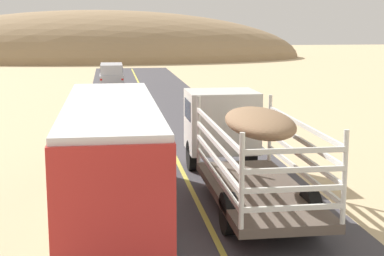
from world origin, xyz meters
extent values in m
cube|color=silver|center=(1.47, 12.56, 1.82)|extent=(2.50, 2.20, 2.20)
cube|color=#192333|center=(1.47, 12.56, 2.27)|extent=(2.53, 1.54, 0.70)
cube|color=brown|center=(1.47, 7.16, 0.72)|extent=(2.50, 6.40, 0.24)
cylinder|color=silver|center=(0.28, 10.30, 1.94)|extent=(0.12, 0.12, 2.20)
cylinder|color=silver|center=(2.66, 10.30, 1.94)|extent=(0.12, 0.12, 2.20)
cylinder|color=silver|center=(0.28, 4.02, 1.94)|extent=(0.12, 0.12, 2.20)
cylinder|color=silver|center=(2.66, 4.02, 1.94)|extent=(0.12, 0.12, 2.20)
cube|color=silver|center=(0.26, 7.16, 1.28)|extent=(0.08, 6.30, 0.12)
cube|color=silver|center=(2.68, 7.16, 1.28)|extent=(0.08, 6.30, 0.12)
cube|color=silver|center=(1.47, 4.00, 1.28)|extent=(2.40, 0.08, 0.12)
cube|color=silver|center=(0.26, 7.16, 1.72)|extent=(0.08, 6.30, 0.12)
cube|color=silver|center=(2.68, 7.16, 1.72)|extent=(0.08, 6.30, 0.12)
cube|color=silver|center=(1.47, 4.00, 1.72)|extent=(2.40, 0.08, 0.12)
cube|color=silver|center=(0.26, 7.16, 2.16)|extent=(0.08, 6.30, 0.12)
cube|color=silver|center=(2.68, 7.16, 2.16)|extent=(0.08, 6.30, 0.12)
cube|color=silver|center=(1.47, 4.00, 2.16)|extent=(2.40, 0.08, 0.12)
cube|color=silver|center=(0.26, 7.16, 2.60)|extent=(0.08, 6.30, 0.12)
cube|color=silver|center=(2.68, 7.16, 2.60)|extent=(0.08, 6.30, 0.12)
cube|color=silver|center=(1.47, 4.00, 2.60)|extent=(2.40, 0.08, 0.12)
ellipsoid|color=#8C6B4C|center=(1.47, 7.16, 2.69)|extent=(1.75, 3.84, 0.70)
cylinder|color=black|center=(0.38, 12.56, 0.57)|extent=(0.32, 1.10, 1.10)
cylinder|color=black|center=(2.56, 12.56, 0.57)|extent=(0.32, 1.10, 1.10)
cylinder|color=black|center=(0.38, 5.88, 0.57)|extent=(0.32, 1.10, 1.10)
cylinder|color=black|center=(2.56, 5.88, 0.57)|extent=(0.32, 1.10, 1.10)
cube|color=red|center=(-2.55, 7.87, 1.72)|extent=(2.50, 10.00, 2.70)
cube|color=white|center=(-2.55, 7.87, 3.15)|extent=(2.45, 9.80, 0.16)
cube|color=#192333|center=(-2.55, 7.87, 2.19)|extent=(2.54, 9.20, 0.80)
cube|color=silver|center=(-2.55, 7.87, 0.57)|extent=(2.53, 9.80, 0.36)
cylinder|color=black|center=(-3.65, 11.12, 0.52)|extent=(0.30, 1.00, 1.00)
cylinder|color=black|center=(-1.45, 11.12, 0.52)|extent=(0.30, 1.00, 1.00)
cylinder|color=black|center=(-3.65, 4.62, 0.52)|extent=(0.30, 1.00, 1.00)
cylinder|color=black|center=(-1.45, 4.62, 0.52)|extent=(0.30, 1.00, 1.00)
cube|color=silver|center=(-2.36, 40.34, 0.70)|extent=(1.90, 4.60, 0.90)
cube|color=silver|center=(-2.36, 40.19, 1.55)|extent=(1.75, 3.59, 0.80)
cube|color=#192333|center=(-2.36, 40.19, 1.57)|extent=(1.79, 3.22, 0.44)
cube|color=silver|center=(-2.36, 38.12, 0.37)|extent=(1.86, 0.20, 0.24)
cube|color=red|center=(-3.19, 38.06, 0.88)|extent=(0.16, 0.06, 0.14)
cube|color=red|center=(-1.53, 38.06, 0.88)|extent=(0.16, 0.06, 0.14)
cylinder|color=black|center=(-3.18, 41.77, 0.40)|extent=(0.26, 0.76, 0.76)
cylinder|color=black|center=(-1.54, 41.77, 0.40)|extent=(0.26, 0.76, 0.76)
cylinder|color=black|center=(-3.18, 38.91, 0.40)|extent=(0.26, 0.76, 0.76)
cylinder|color=black|center=(-1.54, 38.91, 0.40)|extent=(0.26, 0.76, 0.76)
ellipsoid|color=#997C5A|center=(-4.22, 78.29, 0.00)|extent=(59.66, 27.74, 13.85)
camera|label=1|loc=(-2.55, -8.23, 5.44)|focal=54.96mm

